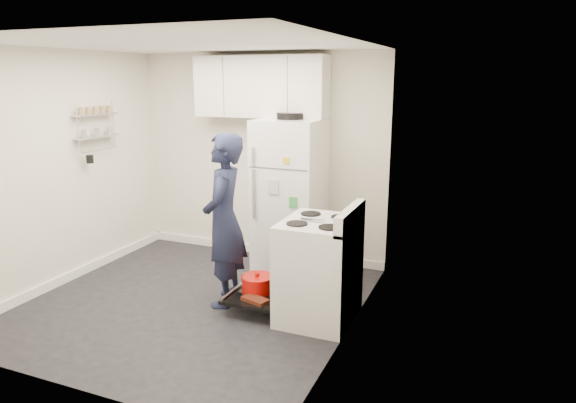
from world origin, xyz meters
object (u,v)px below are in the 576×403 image
at_px(person, 224,220).
at_px(open_oven_door, 259,288).
at_px(electric_range, 318,271).
at_px(refrigerator, 290,195).

bearing_deg(person, open_oven_door, 77.37).
bearing_deg(person, electric_range, 76.26).
distance_m(electric_range, refrigerator, 1.38).
height_order(refrigerator, person, refrigerator).
xyz_separation_m(refrigerator, person, (-0.24, -1.12, -0.03)).
distance_m(electric_range, person, 1.04).
height_order(open_oven_door, person, person).
relative_size(electric_range, person, 0.65).
bearing_deg(electric_range, person, -179.04).
height_order(open_oven_door, refrigerator, refrigerator).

